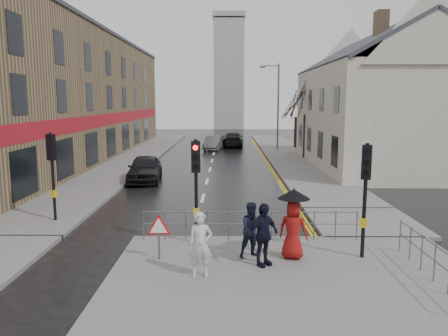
{
  "coord_description": "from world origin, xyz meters",
  "views": [
    {
      "loc": [
        1.18,
        -13.43,
        4.74
      ],
      "look_at": [
        1.07,
        3.93,
        2.05
      ],
      "focal_mm": 35.0,
      "sensor_mm": 36.0,
      "label": 1
    }
  ],
  "objects_px": {
    "pedestrian_d": "(263,235)",
    "car_mid": "(213,143)",
    "pedestrian_with_umbrella": "(293,221)",
    "pedestrian_b": "(253,230)",
    "car_parked": "(145,168)",
    "pedestrian_a": "(200,245)"
  },
  "relations": [
    {
      "from": "pedestrian_d",
      "to": "car_mid",
      "type": "xyz_separation_m",
      "value": [
        -2.31,
        30.36,
        -0.35
      ]
    },
    {
      "from": "car_mid",
      "to": "car_parked",
      "type": "bearing_deg",
      "value": -94.41
    },
    {
      "from": "pedestrian_with_umbrella",
      "to": "car_parked",
      "type": "height_order",
      "value": "pedestrian_with_umbrella"
    },
    {
      "from": "pedestrian_with_umbrella",
      "to": "car_mid",
      "type": "relative_size",
      "value": 0.5
    },
    {
      "from": "pedestrian_b",
      "to": "car_parked",
      "type": "distance_m",
      "value": 14.17
    },
    {
      "from": "pedestrian_b",
      "to": "pedestrian_d",
      "type": "relative_size",
      "value": 0.92
    },
    {
      "from": "car_mid",
      "to": "pedestrian_with_umbrella",
      "type": "bearing_deg",
      "value": -76.2
    },
    {
      "from": "pedestrian_with_umbrella",
      "to": "car_parked",
      "type": "bearing_deg",
      "value": 117.38
    },
    {
      "from": "pedestrian_a",
      "to": "pedestrian_b",
      "type": "relative_size",
      "value": 1.05
    },
    {
      "from": "pedestrian_a",
      "to": "pedestrian_with_umbrella",
      "type": "height_order",
      "value": "pedestrian_with_umbrella"
    },
    {
      "from": "pedestrian_b",
      "to": "pedestrian_d",
      "type": "height_order",
      "value": "pedestrian_d"
    },
    {
      "from": "pedestrian_with_umbrella",
      "to": "car_mid",
      "type": "height_order",
      "value": "pedestrian_with_umbrella"
    },
    {
      "from": "pedestrian_a",
      "to": "pedestrian_b",
      "type": "distance_m",
      "value": 2.04
    },
    {
      "from": "pedestrian_with_umbrella",
      "to": "pedestrian_d",
      "type": "distance_m",
      "value": 1.12
    },
    {
      "from": "pedestrian_with_umbrella",
      "to": "pedestrian_d",
      "type": "xyz_separation_m",
      "value": [
        -0.93,
        -0.58,
        -0.23
      ]
    },
    {
      "from": "car_parked",
      "to": "car_mid",
      "type": "xyz_separation_m",
      "value": [
        3.55,
        16.68,
        -0.09
      ]
    },
    {
      "from": "pedestrian_b",
      "to": "car_mid",
      "type": "xyz_separation_m",
      "value": [
        -2.06,
        29.7,
        -0.28
      ]
    },
    {
      "from": "pedestrian_with_umbrella",
      "to": "car_mid",
      "type": "distance_m",
      "value": 29.96
    },
    {
      "from": "pedestrian_with_umbrella",
      "to": "pedestrian_b",
      "type": "bearing_deg",
      "value": 175.79
    },
    {
      "from": "pedestrian_b",
      "to": "car_mid",
      "type": "bearing_deg",
      "value": 75.81
    },
    {
      "from": "pedestrian_d",
      "to": "pedestrian_with_umbrella",
      "type": "bearing_deg",
      "value": -3.92
    },
    {
      "from": "pedestrian_a",
      "to": "car_parked",
      "type": "height_order",
      "value": "pedestrian_a"
    }
  ]
}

